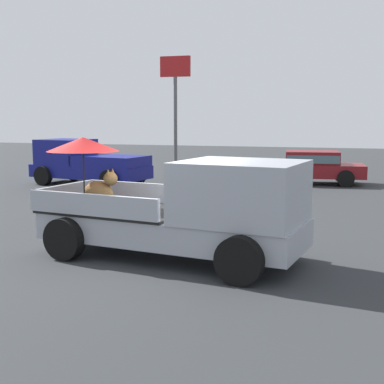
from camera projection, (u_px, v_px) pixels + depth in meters
name	position (u px, v px, depth m)	size (l,w,h in m)	color
ground_plane	(171.00, 258.00, 10.05)	(80.00, 80.00, 0.00)	#2D3033
pickup_truck_main	(188.00, 208.00, 9.75)	(5.30, 2.82, 2.28)	black
pickup_truck_red	(86.00, 163.00, 21.05)	(5.03, 2.76, 1.80)	black
parked_sedan_near	(310.00, 166.00, 21.35)	(4.49, 2.39, 1.33)	black
motel_sign	(175.00, 93.00, 23.54)	(1.40, 0.16, 5.39)	#59595B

